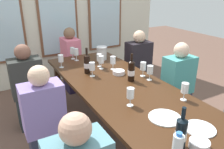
% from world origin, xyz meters
% --- Properties ---
extents(ground_plane, '(12.00, 12.00, 0.00)m').
position_xyz_m(ground_plane, '(0.00, 0.00, 0.00)').
color(ground_plane, brown).
extents(back_wall_with_windows, '(4.15, 0.10, 2.90)m').
position_xyz_m(back_wall_with_windows, '(0.00, 2.26, 1.45)').
color(back_wall_with_windows, silver).
rests_on(back_wall_with_windows, ground).
extents(dining_table, '(0.95, 2.64, 0.74)m').
position_xyz_m(dining_table, '(0.00, 0.00, 0.68)').
color(dining_table, '#3C2211').
rests_on(dining_table, ground).
extents(white_plate_0, '(0.27, 0.27, 0.01)m').
position_xyz_m(white_plate_0, '(-0.03, -0.70, 0.74)').
color(white_plate_0, white).
rests_on(white_plate_0, dining_table).
extents(white_plate_1, '(0.24, 0.24, 0.01)m').
position_xyz_m(white_plate_1, '(0.10, -0.94, 0.74)').
color(white_plate_1, white).
rests_on(white_plate_1, dining_table).
extents(metal_pitcher, '(0.16, 0.16, 0.19)m').
position_xyz_m(metal_pitcher, '(0.22, 0.95, 0.84)').
color(metal_pitcher, silver).
rests_on(metal_pitcher, dining_table).
extents(wine_bottle_0, '(0.08, 0.08, 0.30)m').
position_xyz_m(wine_bottle_0, '(-0.18, -1.01, 0.85)').
color(wine_bottle_0, black).
rests_on(wine_bottle_0, dining_table).
extents(wine_bottle_1, '(0.08, 0.08, 0.32)m').
position_xyz_m(wine_bottle_1, '(0.16, 0.09, 0.86)').
color(wine_bottle_1, black).
rests_on(wine_bottle_1, dining_table).
extents(wine_bottle_2, '(0.08, 0.08, 0.32)m').
position_xyz_m(wine_bottle_2, '(-0.18, 0.55, 0.86)').
color(wine_bottle_2, black).
rests_on(wine_bottle_2, dining_table).
extents(tasting_bowl_0, '(0.14, 0.14, 0.05)m').
position_xyz_m(tasting_bowl_0, '(-0.08, -1.09, 0.77)').
color(tasting_bowl_0, white).
rests_on(tasting_bowl_0, dining_table).
extents(tasting_bowl_1, '(0.15, 0.15, 0.05)m').
position_xyz_m(tasting_bowl_1, '(0.14, 0.33, 0.76)').
color(tasting_bowl_1, white).
rests_on(tasting_bowl_1, dining_table).
extents(wine_glass_0, '(0.07, 0.07, 0.17)m').
position_xyz_m(wine_glass_0, '(0.16, 0.51, 0.86)').
color(wine_glass_0, white).
rests_on(wine_glass_0, dining_table).
extents(wine_glass_1, '(0.07, 0.07, 0.17)m').
position_xyz_m(wine_glass_1, '(0.35, -0.00, 0.86)').
color(wine_glass_1, white).
rests_on(wine_glass_1, dining_table).
extents(wine_glass_2, '(0.07, 0.07, 0.17)m').
position_xyz_m(wine_glass_2, '(0.36, 0.13, 0.86)').
color(wine_glass_2, white).
rests_on(wine_glass_2, dining_table).
extents(wine_glass_3, '(0.07, 0.07, 0.17)m').
position_xyz_m(wine_glass_3, '(0.04, 0.60, 0.86)').
color(wine_glass_3, white).
rests_on(wine_glass_3, dining_table).
extents(wine_glass_4, '(0.07, 0.07, 0.17)m').
position_xyz_m(wine_glass_4, '(-0.12, 1.08, 0.86)').
color(wine_glass_4, white).
rests_on(wine_glass_4, dining_table).
extents(wine_glass_5, '(0.07, 0.07, 0.17)m').
position_xyz_m(wine_glass_5, '(-0.17, 0.42, 0.86)').
color(wine_glass_5, white).
rests_on(wine_glass_5, dining_table).
extents(wine_glass_6, '(0.07, 0.07, 0.17)m').
position_xyz_m(wine_glass_6, '(-0.17, -0.38, 0.86)').
color(wine_glass_6, white).
rests_on(wine_glass_6, dining_table).
extents(wine_glass_7, '(0.07, 0.07, 0.17)m').
position_xyz_m(wine_glass_7, '(-0.40, 0.90, 0.86)').
color(wine_glass_7, white).
rests_on(wine_glass_7, dining_table).
extents(wine_glass_8, '(0.07, 0.07, 0.17)m').
position_xyz_m(wine_glass_8, '(0.06, 0.69, 0.86)').
color(wine_glass_8, white).
rests_on(wine_glass_8, dining_table).
extents(wine_glass_9, '(0.07, 0.07, 0.17)m').
position_xyz_m(wine_glass_9, '(-0.14, 1.17, 0.86)').
color(wine_glass_9, white).
rests_on(wine_glass_9, dining_table).
extents(wine_glass_10, '(0.07, 0.07, 0.17)m').
position_xyz_m(wine_glass_10, '(0.34, -0.54, 0.86)').
color(wine_glass_10, white).
rests_on(wine_glass_10, dining_table).
extents(seated_person_0, '(0.38, 0.24, 1.11)m').
position_xyz_m(seated_person_0, '(-0.85, 0.04, 0.53)').
color(seated_person_0, '#252B3F').
rests_on(seated_person_0, ground).
extents(seated_person_1, '(0.38, 0.24, 1.11)m').
position_xyz_m(seated_person_1, '(0.85, 0.04, 0.53)').
color(seated_person_1, '#2D2E42').
rests_on(seated_person_1, ground).
extents(seated_person_4, '(0.38, 0.24, 1.11)m').
position_xyz_m(seated_person_4, '(-0.85, 0.89, 0.53)').
color(seated_person_4, '#242C2E').
rests_on(seated_person_4, ground).
extents(seated_person_5, '(0.38, 0.24, 1.11)m').
position_xyz_m(seated_person_5, '(0.85, 0.91, 0.53)').
color(seated_person_5, '#28232D').
rests_on(seated_person_5, ground).
extents(seated_person_6, '(0.24, 0.38, 1.11)m').
position_xyz_m(seated_person_6, '(0.00, 1.67, 0.53)').
color(seated_person_6, '#292140').
rests_on(seated_person_6, ground).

